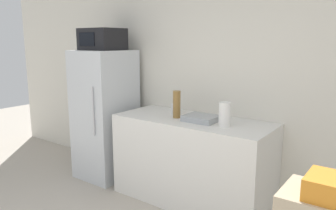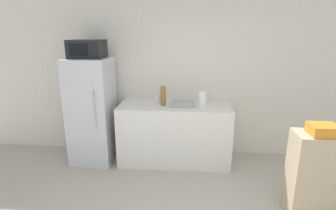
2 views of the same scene
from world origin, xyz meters
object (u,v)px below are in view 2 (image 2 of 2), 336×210
microwave (87,49)px  bottle_tall (163,96)px  bottle_short (157,100)px  refrigerator (92,111)px  basket (323,130)px  paper_towel_roll (202,99)px

microwave → bottle_tall: bearing=0.4°
microwave → bottle_short: 1.28m
microwave → bottle_tall: microwave is taller
microwave → bottle_tall: 1.31m
refrigerator → bottle_tall: size_ratio=5.56×
refrigerator → microwave: microwave is taller
refrigerator → microwave: bearing=-106.9°
basket → paper_towel_roll: (-1.18, 1.17, -0.00)m
paper_towel_roll → microwave: bearing=179.4°
basket → microwave: bearing=157.6°
bottle_tall → paper_towel_roll: bottle_tall is taller
microwave → refrigerator: bearing=73.1°
microwave → bottle_short: microwave is taller
refrigerator → microwave: (-0.00, -0.00, 0.95)m
microwave → basket: size_ratio=1.78×
refrigerator → bottle_short: bearing=6.6°
bottle_short → paper_towel_roll: 0.70m
refrigerator → paper_towel_roll: size_ratio=6.89×
refrigerator → bottle_short: (1.01, 0.12, 0.17)m
paper_towel_roll → basket: bearing=-44.9°
microwave → paper_towel_roll: (1.70, -0.02, -0.72)m
microwave → bottle_tall: size_ratio=1.65×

